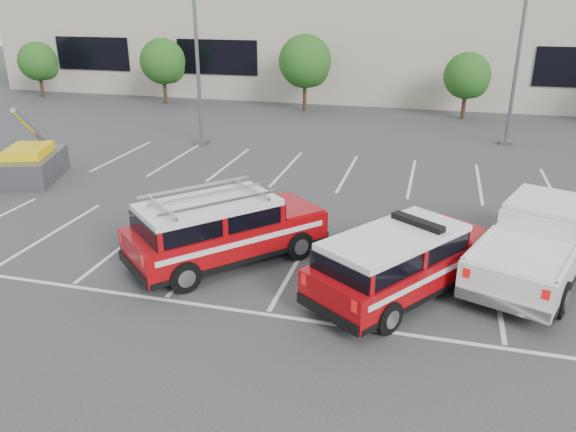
% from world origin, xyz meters
% --- Properties ---
extents(ground, '(120.00, 120.00, 0.00)m').
position_xyz_m(ground, '(0.00, 0.00, 0.00)').
color(ground, '#333336').
rests_on(ground, ground).
extents(stall_markings, '(23.00, 15.00, 0.01)m').
position_xyz_m(stall_markings, '(0.00, 4.50, 0.01)').
color(stall_markings, silver).
rests_on(stall_markings, ground).
extents(convention_building, '(60.00, 16.99, 13.20)m').
position_xyz_m(convention_building, '(0.18, 31.86, 4.72)').
color(convention_building, '#BAB09D').
rests_on(convention_building, ground).
extents(tree_far_left, '(2.77, 2.77, 3.99)m').
position_xyz_m(tree_far_left, '(-24.91, 22.05, 2.50)').
color(tree_far_left, '#3F2B19').
rests_on(tree_far_left, ground).
extents(tree_left, '(3.07, 3.07, 4.42)m').
position_xyz_m(tree_left, '(-14.91, 22.05, 2.77)').
color(tree_left, '#3F2B19').
rests_on(tree_left, ground).
extents(tree_mid_left, '(3.37, 3.37, 4.85)m').
position_xyz_m(tree_mid_left, '(-4.91, 22.05, 3.04)').
color(tree_mid_left, '#3F2B19').
rests_on(tree_mid_left, ground).
extents(tree_mid_right, '(2.77, 2.77, 3.99)m').
position_xyz_m(tree_mid_right, '(5.09, 22.05, 2.50)').
color(tree_mid_right, '#3F2B19').
rests_on(tree_mid_right, ground).
extents(light_pole_left, '(0.90, 0.60, 10.24)m').
position_xyz_m(light_pole_left, '(-8.00, 12.00, 5.19)').
color(light_pole_left, '#59595E').
rests_on(light_pole_left, ground).
extents(light_pole_mid, '(0.90, 0.60, 10.24)m').
position_xyz_m(light_pole_mid, '(7.00, 16.00, 5.19)').
color(light_pole_mid, '#59595E').
rests_on(light_pole_mid, ground).
extents(fire_chief_suv, '(4.75, 5.66, 1.93)m').
position_xyz_m(fire_chief_suv, '(3.01, -0.98, 0.79)').
color(fire_chief_suv, '#92070B').
rests_on(fire_chief_suv, ground).
extents(white_pickup, '(4.34, 6.76, 1.96)m').
position_xyz_m(white_pickup, '(6.49, 1.22, 0.78)').
color(white_pickup, silver).
rests_on(white_pickup, ground).
extents(ladder_suv, '(5.28, 5.53, 2.17)m').
position_xyz_m(ladder_suv, '(-2.02, -0.42, 0.87)').
color(ladder_suv, '#92070B').
rests_on(ladder_suv, ground).
extents(utility_rig, '(3.25, 4.24, 3.12)m').
position_xyz_m(utility_rig, '(-12.56, 4.63, 0.62)').
color(utility_rig, '#59595E').
rests_on(utility_rig, ground).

